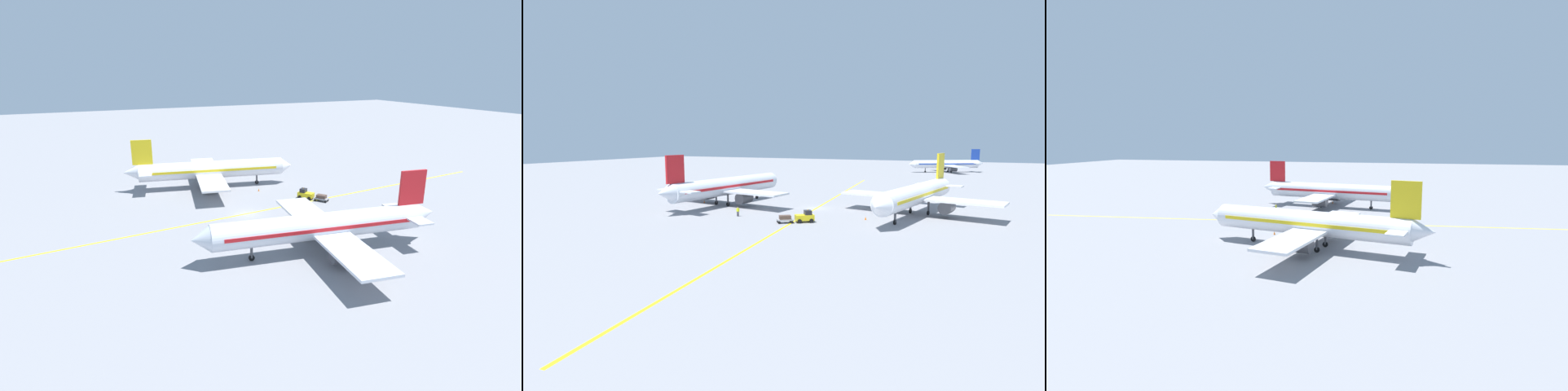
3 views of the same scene
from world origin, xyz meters
TOP-DOWN VIEW (x-y plane):
  - ground_plane at (0.00, 0.00)m, footprint 400.00×400.00m
  - apron_yellow_centreline at (0.00, 0.00)m, footprint 10.58×119.60m
  - airplane_at_gate at (-18.40, -3.35)m, footprint 28.47×35.47m
  - airplane_adjacent_stand at (18.65, 0.26)m, footprint 28.47×35.32m
  - baggage_tug_white at (3.07, -13.73)m, footprint 3.31×2.96m
  - baggage_cart_trailing at (0.38, -15.64)m, footprint 2.93×2.65m
  - ground_crew_worker at (-9.49, -13.83)m, footprint 0.58×0.25m
  - traffic_cone_near_nose at (-24.06, -3.45)m, footprint 0.32×0.32m
  - traffic_cone_mid_apron at (11.50, -7.67)m, footprint 0.32×0.32m

SIDE VIEW (x-z plane):
  - ground_plane at x=0.00m, z-range 0.00..0.00m
  - apron_yellow_centreline at x=0.00m, z-range 0.00..0.01m
  - traffic_cone_near_nose at x=-24.06m, z-range 0.00..0.55m
  - traffic_cone_mid_apron at x=11.50m, z-range 0.00..0.55m
  - baggage_cart_trailing at x=0.38m, z-range 0.14..1.38m
  - baggage_tug_white at x=3.07m, z-range -0.15..1.96m
  - ground_crew_worker at x=-9.49m, z-range 0.07..1.75m
  - airplane_at_gate at x=-18.40m, z-range -1.59..9.01m
  - airplane_adjacent_stand at x=18.65m, z-range -1.59..9.01m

